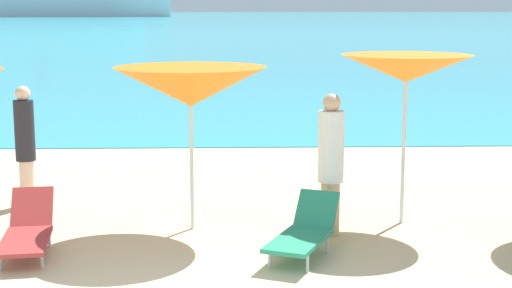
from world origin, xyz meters
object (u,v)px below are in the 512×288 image
Objects in this scene: lounge_chair_0 at (27,230)px; beachgoer_1 at (331,161)px; umbrella_3 at (406,69)px; beachgoer_0 at (25,142)px; lounge_chair_1 at (304,231)px; umbrella_2 at (191,87)px.

lounge_chair_0 is 3.82m from beachgoer_1.
umbrella_3 reaches higher than beachgoer_0.
lounge_chair_1 is 4.65m from beachgoer_0.
beachgoer_0 is (-2.49, 1.30, -0.93)m from umbrella_2.
umbrella_3 is (2.83, 0.19, 0.21)m from umbrella_2.
lounge_chair_0 is at bearing -160.11° from lounge_chair_1.
umbrella_2 is at bearing 19.88° from lounge_chair_0.
beachgoer_1 is at bearing -153.03° from umbrella_3.
umbrella_2 is 1.36× the size of lounge_chair_0.
beachgoer_1 is at bearing 88.56° from lounge_chair_1.
umbrella_3 is 5.22m from lounge_chair_0.
umbrella_3 reaches higher than lounge_chair_1.
beachgoer_0 is 4.58m from beachgoer_1.
beachgoer_1 reaches higher than beachgoer_0.
lounge_chair_1 is (-1.46, -1.41, -1.79)m from umbrella_3.
beachgoer_0 is at bearing 168.30° from umbrella_3.
beachgoer_1 is at bearing 2.63° from lounge_chair_0.
beachgoer_1 is at bearing 63.69° from beachgoer_0.
beachgoer_0 is (-3.86, 2.51, 0.66)m from lounge_chair_1.
lounge_chair_1 is 1.18m from beachgoer_1.
umbrella_2 is 2.85m from umbrella_3.
beachgoer_1 reaches higher than lounge_chair_0.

